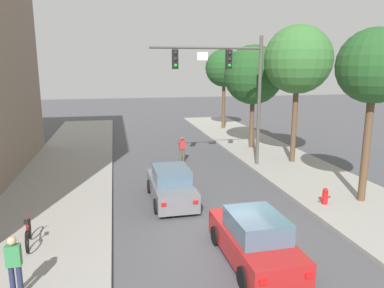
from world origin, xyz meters
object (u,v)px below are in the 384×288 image
Objects in this scene: traffic_signal_mast at (230,77)px; street_tree_farthest at (224,68)px; pedestrian_sidewalk_left_walker at (14,263)px; street_tree_second at (298,60)px; bicycle_leaning at (28,234)px; fire_hydrant at (325,196)px; pedestrian_crossing_road at (182,148)px; car_lead_grey at (171,186)px; car_following_red at (254,240)px; street_tree_nearest at (375,67)px; street_tree_third at (253,75)px.

street_tree_farthest is (3.65, 13.12, 0.44)m from traffic_signal_mast.
street_tree_second reaches higher than pedestrian_sidewalk_left_walker.
traffic_signal_mast reaches higher than bicycle_leaning.
traffic_signal_mast is 10.42× the size of fire_hydrant.
pedestrian_crossing_road is at bearing -118.57° from street_tree_farthest.
pedestrian_crossing_road is at bearing 62.42° from pedestrian_sidewalk_left_walker.
car_lead_grey is 5.92m from car_following_red.
car_lead_grey is at bearing 51.32° from pedestrian_sidewalk_left_walker.
street_tree_second is at bearing 30.01° from car_lead_grey.
pedestrian_sidewalk_left_walker is at bearing -140.38° from street_tree_second.
street_tree_second is at bearing -15.06° from pedestrian_crossing_road.
street_tree_farthest is (6.09, 11.18, 4.87)m from pedestrian_crossing_road.
street_tree_nearest is at bearing 29.39° from car_following_red.
car_lead_grey is at bearing 32.67° from bicycle_leaning.
pedestrian_sidewalk_left_walker is 2.28× the size of fire_hydrant.
street_tree_second reaches higher than car_following_red.
pedestrian_sidewalk_left_walker reaches higher than pedestrian_crossing_road.
car_lead_grey is 7.97m from pedestrian_sidewalk_left_walker.
pedestrian_sidewalk_left_walker is at bearing -118.04° from street_tree_farthest.
street_tree_nearest reaches higher than car_lead_grey.
bicycle_leaning is 14.57m from street_tree_nearest.
fire_hydrant is (11.33, 4.11, -0.56)m from pedestrian_sidewalk_left_walker.
street_tree_farthest is at bearing 66.30° from car_lead_grey.
car_following_red is at bearing -73.23° from car_lead_grey.
street_tree_farthest reaches higher than fire_hydrant.
car_following_red is at bearing -104.59° from street_tree_farthest.
street_tree_second reaches higher than street_tree_farthest.
pedestrian_sidewalk_left_walker is at bearing -128.68° from car_lead_grey.
street_tree_nearest is (8.18, -2.02, 5.20)m from car_lead_grey.
street_tree_third is 0.99× the size of street_tree_farthest.
pedestrian_crossing_road is at bearing 164.94° from street_tree_second.
street_tree_farthest reaches higher than street_tree_third.
pedestrian_crossing_road reaches higher than car_lead_grey.
car_following_red is at bearing -150.61° from street_tree_nearest.
car_following_red is 5.85m from fire_hydrant.
pedestrian_crossing_road reaches higher than car_following_red.
street_tree_third is at bearing 44.96° from bicycle_leaning.
traffic_signal_mast is 1.02× the size of street_tree_nearest.
pedestrian_crossing_road is 13.63m from street_tree_farthest.
street_tree_second is 1.12× the size of street_tree_third.
pedestrian_crossing_road is at bearing 75.35° from car_lead_grey.
car_following_red is at bearing -142.46° from fire_hydrant.
car_following_red is (-2.46, -10.36, -4.61)m from traffic_signal_mast.
fire_hydrant is (4.61, -8.74, -0.41)m from pedestrian_crossing_road.
street_tree_third is at bearing 94.16° from street_tree_nearest.
traffic_signal_mast reaches higher than fire_hydrant.
street_tree_second is 4.62m from street_tree_third.
car_lead_grey is 6.69m from fire_hydrant.
pedestrian_sidewalk_left_walker is at bearing -160.03° from fire_hydrant.
street_tree_nearest is 0.90× the size of street_tree_second.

